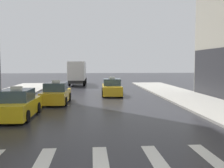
{
  "coord_description": "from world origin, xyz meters",
  "views": [
    {
      "loc": [
        -0.28,
        -5.05,
        3.08
      ],
      "look_at": [
        0.76,
        8.0,
        2.05
      ],
      "focal_mm": 42.0,
      "sensor_mm": 36.0,
      "label": 1
    }
  ],
  "objects_px": {
    "taxi_lead": "(17,105)",
    "taxi_third": "(112,88)",
    "taxi_second": "(56,94)",
    "box_truck": "(78,72)"
  },
  "relations": [
    {
      "from": "taxi_lead",
      "to": "box_truck",
      "type": "xyz_separation_m",
      "value": [
        2.25,
        22.52,
        1.13
      ]
    },
    {
      "from": "taxi_second",
      "to": "box_truck",
      "type": "xyz_separation_m",
      "value": [
        0.76,
        17.18,
        1.13
      ]
    },
    {
      "from": "taxi_second",
      "to": "taxi_third",
      "type": "bearing_deg",
      "value": 44.9
    },
    {
      "from": "taxi_lead",
      "to": "taxi_third",
      "type": "relative_size",
      "value": 0.99
    },
    {
      "from": "taxi_third",
      "to": "box_truck",
      "type": "height_order",
      "value": "box_truck"
    },
    {
      "from": "box_truck",
      "to": "taxi_third",
      "type": "bearing_deg",
      "value": -72.5
    },
    {
      "from": "taxi_lead",
      "to": "taxi_second",
      "type": "xyz_separation_m",
      "value": [
        1.49,
        5.34,
        0.0
      ]
    },
    {
      "from": "taxi_lead",
      "to": "box_truck",
      "type": "distance_m",
      "value": 22.66
    },
    {
      "from": "taxi_second",
      "to": "taxi_third",
      "type": "distance_m",
      "value": 6.63
    },
    {
      "from": "taxi_lead",
      "to": "taxi_second",
      "type": "bearing_deg",
      "value": 74.42
    }
  ]
}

